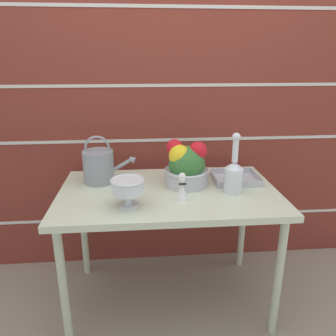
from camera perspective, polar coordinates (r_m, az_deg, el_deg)
The scene contains 9 objects.
ground_plane at distance 2.24m, azimuth 0.09°, elevation -21.59°, with size 12.00×12.00×0.00m, color gray.
brick_wall at distance 2.23m, azimuth -1.01°, elevation 9.66°, with size 3.60×0.08×2.20m.
patio_table at distance 1.88m, azimuth 0.10°, elevation -5.87°, with size 1.23×0.75×0.74m.
watering_can at distance 1.98m, azimuth -11.91°, elevation 0.39°, with size 0.32×0.18×0.29m.
crystal_pedestal_bowl at distance 1.63m, azimuth -7.03°, elevation -3.39°, with size 0.17×0.17×0.15m.
flower_planter at distance 1.89m, azimuth 3.16°, elevation 0.37°, with size 0.26×0.26×0.27m.
glass_decanter at distance 1.82m, azimuth 11.38°, elevation -0.98°, with size 0.10×0.10×0.34m.
figurine_vase at distance 1.71m, azimuth 2.44°, elevation -3.66°, with size 0.07×0.07×0.15m.
wire_tray at distance 2.03m, azimuth 11.66°, elevation -1.89°, with size 0.27×0.24×0.04m.
Camera 1 is at (-0.15, -1.70, 1.46)m, focal length 35.00 mm.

